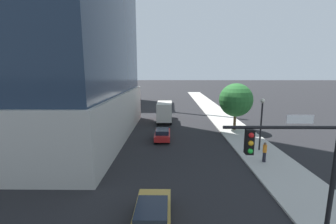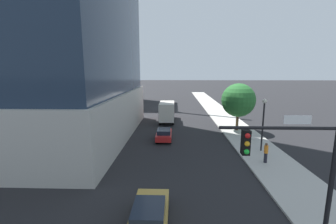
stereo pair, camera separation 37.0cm
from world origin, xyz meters
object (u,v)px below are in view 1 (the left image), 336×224
street_tree (236,100)px  pedestrian_orange_shirt (265,152)px  traffic_light_pole (298,159)px  construction_building (98,44)px  car_gold (152,216)px  street_lamp (262,116)px  car_red (162,134)px  box_truck (165,111)px

street_tree → pedestrian_orange_shirt: (-0.49, -11.11, -3.15)m
traffic_light_pole → pedestrian_orange_shirt: size_ratio=3.54×
traffic_light_pole → pedestrian_orange_shirt: 10.71m
construction_building → street_tree: (27.21, -28.92, -10.64)m
construction_building → traffic_light_pole: size_ratio=5.63×
traffic_light_pole → car_gold: bearing=168.2°
street_lamp → car_red: bearing=159.7°
street_tree → car_red: (-9.69, -4.36, -3.52)m
car_gold → construction_building: bearing=109.9°
traffic_light_pole → pedestrian_orange_shirt: traffic_light_pole is taller
street_lamp → traffic_light_pole: bearing=-105.7°
traffic_light_pole → car_gold: (-6.35, 1.33, -3.66)m
street_lamp → street_tree: street_tree is taller
traffic_light_pole → box_truck: size_ratio=0.89×
traffic_light_pole → box_truck: bearing=103.6°
car_gold → pedestrian_orange_shirt: (9.21, 8.46, 0.36)m
construction_building → street_lamp: (27.48, -36.98, -11.23)m
traffic_light_pole → car_gold: 7.45m
car_gold → pedestrian_orange_shirt: 12.50m
street_tree → street_lamp: bearing=-88.1°
traffic_light_pole → street_tree: (3.34, 20.89, -0.15)m
street_tree → pedestrian_orange_shirt: street_tree is taller
car_red → traffic_light_pole: bearing=-69.0°
construction_building → car_red: construction_building is taller
street_lamp → car_red: street_lamp is taller
street_tree → pedestrian_orange_shirt: bearing=-92.5°
car_gold → car_red: 15.20m
street_lamp → car_gold: street_lamp is taller
street_tree → car_red: size_ratio=1.55×
car_gold → car_red: size_ratio=1.07×
construction_building → street_tree: 41.11m
car_gold → car_red: bearing=90.0°
street_tree → construction_building: bearing=133.3°
street_lamp → box_truck: 16.87m
construction_building → street_tree: bearing=-46.7°
car_red → pedestrian_orange_shirt: (9.21, -6.75, 0.37)m
street_tree → pedestrian_orange_shirt: size_ratio=3.55×
traffic_light_pole → street_lamp: (3.61, 12.83, -0.74)m
traffic_light_pole → street_tree: bearing=80.9°
construction_building → traffic_light_pole: (23.87, -49.81, -10.48)m
street_tree → box_truck: size_ratio=0.89×
pedestrian_orange_shirt → street_tree: bearing=87.5°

